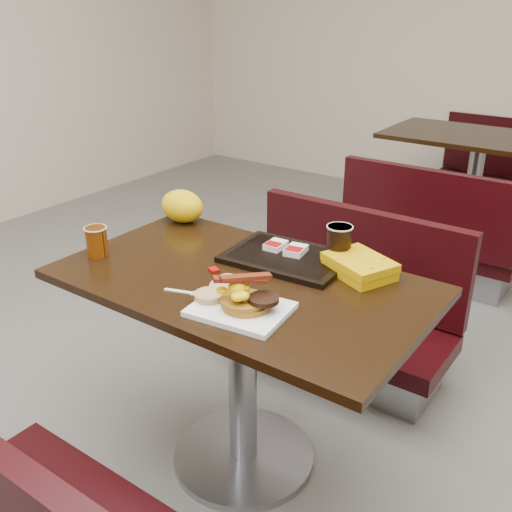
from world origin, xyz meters
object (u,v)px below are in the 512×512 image
Objects in this scene: table_far at (472,191)px; platter at (241,309)px; knife at (262,319)px; coffee_cup_near at (97,241)px; hashbrown_sleeve_left at (276,245)px; bench_far_s at (435,222)px; bench_near_s at (82,509)px; coffee_cup_far at (339,242)px; bench_far_n at (500,170)px; paper_bag at (182,206)px; tray at (287,258)px; pancake_stack at (246,303)px; table_near at (243,375)px; fork at (178,291)px; clamshell at (359,266)px; bench_near_n at (338,301)px; hashbrown_sleeve_right at (296,250)px.

platter is (0.13, -2.78, 0.38)m from table_far.
coffee_cup_near is at bearing -102.13° from knife.
platter is 3.34× the size of hashbrown_sleeve_left.
coffee_cup_near reaches higher than bench_far_s.
hashbrown_sleeve_left reaches higher than bench_near_s.
coffee_cup_far is at bearing 171.76° from knife.
paper_bag is at bearing -99.53° from bench_far_n.
tray is at bearing -25.97° from hashbrown_sleeve_left.
knife is at bearing -2.62° from coffee_cup_near.
pancake_stack is at bearing -106.72° from knife.
bench_near_s is at bearing -101.15° from coffee_cup_far.
hashbrown_sleeve_left is at bearing 37.00° from coffee_cup_near.
table_near is 1.00× the size of table_far.
tray is (0.04, -2.39, 0.38)m from table_far.
tray is at bearing 95.95° from platter.
paper_bag reaches higher than hashbrown_sleeve_left.
tray reaches higher than platter.
bench_near_s is 1.00× the size of bench_far_n.
bench_far_n is 3.51m from coffee_cup_near.
coffee_cup_near is at bearing 170.16° from platter.
bench_far_n is 3.05m from coffee_cup_far.
fork reaches higher than bench_near_s.
table_far is 2.43m from tray.
knife is (0.20, -0.18, 0.38)m from table_near.
bench_far_s is 12.35× the size of hashbrown_sleeve_left.
clamshell is (0.29, -1.65, 0.42)m from bench_far_s.
table_far is 2.81m from platter.
coffee_cup_far reaches higher than platter.
platter reaches higher than table_far.
paper_bag is at bearing -140.47° from bench_near_n.
table_near is 0.47m from hashbrown_sleeve_left.
fork is 1.53× the size of hashbrown_sleeve_left.
pancake_stack reaches higher than hashbrown_sleeve_left.
knife is at bearing -40.69° from table_near.
coffee_cup_far is (0.19, -3.01, 0.47)m from bench_far_n.
pancake_stack is 0.43m from hashbrown_sleeve_left.
knife is at bearing -16.10° from fork.
coffee_cup_near is at bearing -156.68° from hashbrown_sleeve_right.
hashbrown_sleeve_left is at bearing -5.81° from paper_bag.
bench_near_n is 0.98m from fork.
hashbrown_sleeve_right is (0.06, -2.36, 0.41)m from table_far.
clamshell is at bearing -6.92° from hashbrown_sleeve_right.
tray is at bearing 51.42° from fork.
hashbrown_sleeve_right is (0.06, 0.94, 0.42)m from bench_near_s.
platter is at bearing -149.22° from pancake_stack.
coffee_cup_far is (0.14, 0.05, 0.05)m from hashbrown_sleeve_right.
bench_near_n is 0.65m from coffee_cup_far.
tray is (0.04, -3.09, 0.40)m from bench_far_n.
paper_bag is (-0.55, 0.08, 0.05)m from tray.
hashbrown_sleeve_right is (0.06, -1.66, 0.42)m from bench_far_s.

